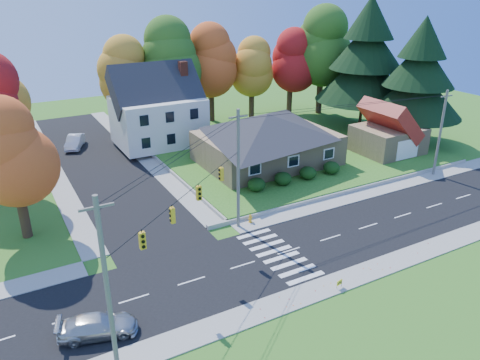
# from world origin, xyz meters

# --- Properties ---
(ground) EXTENTS (120.00, 120.00, 0.00)m
(ground) POSITION_xyz_m (0.00, 0.00, 0.00)
(ground) COLOR #3D7923
(road_main) EXTENTS (90.00, 8.00, 0.02)m
(road_main) POSITION_xyz_m (0.00, 0.00, 0.01)
(road_main) COLOR black
(road_main) RESTS_ON ground
(road_cross) EXTENTS (8.00, 44.00, 0.02)m
(road_cross) POSITION_xyz_m (-8.00, 26.00, 0.01)
(road_cross) COLOR black
(road_cross) RESTS_ON ground
(sidewalk_north) EXTENTS (90.00, 2.00, 0.08)m
(sidewalk_north) POSITION_xyz_m (0.00, 5.00, 0.04)
(sidewalk_north) COLOR #9C9A90
(sidewalk_north) RESTS_ON ground
(sidewalk_south) EXTENTS (90.00, 2.00, 0.08)m
(sidewalk_south) POSITION_xyz_m (0.00, -5.00, 0.04)
(sidewalk_south) COLOR #9C9A90
(sidewalk_south) RESTS_ON ground
(lawn) EXTENTS (30.00, 30.00, 0.50)m
(lawn) POSITION_xyz_m (13.00, 21.00, 0.25)
(lawn) COLOR #3D7923
(lawn) RESTS_ON ground
(ranch_house) EXTENTS (14.60, 10.60, 5.40)m
(ranch_house) POSITION_xyz_m (8.00, 16.00, 3.27)
(ranch_house) COLOR tan
(ranch_house) RESTS_ON lawn
(colonial_house) EXTENTS (10.40, 8.40, 9.60)m
(colonial_house) POSITION_xyz_m (0.04, 28.00, 4.58)
(colonial_house) COLOR silver
(colonial_house) RESTS_ON lawn
(garage) EXTENTS (7.30, 6.30, 4.60)m
(garage) POSITION_xyz_m (22.00, 11.99, 2.84)
(garage) COLOR tan
(garage) RESTS_ON lawn
(hedge_row) EXTENTS (10.70, 1.70, 1.27)m
(hedge_row) POSITION_xyz_m (7.50, 9.80, 1.14)
(hedge_row) COLOR #163A10
(hedge_row) RESTS_ON lawn
(traffic_infrastructure) EXTENTS (38.10, 10.66, 10.00)m
(traffic_infrastructure) POSITION_xyz_m (-0.15, 1.35, 5.15)
(traffic_infrastructure) COLOR #666059
(traffic_infrastructure) RESTS_ON ground
(tree_lot_0) EXTENTS (6.72, 6.72, 12.51)m
(tree_lot_0) POSITION_xyz_m (-2.00, 34.00, 8.31)
(tree_lot_0) COLOR #3F2A19
(tree_lot_0) RESTS_ON lawn
(tree_lot_1) EXTENTS (7.84, 7.84, 14.60)m
(tree_lot_1) POSITION_xyz_m (4.00, 33.00, 9.61)
(tree_lot_1) COLOR #3F2A19
(tree_lot_1) RESTS_ON lawn
(tree_lot_2) EXTENTS (7.28, 7.28, 13.56)m
(tree_lot_2) POSITION_xyz_m (10.00, 34.00, 8.96)
(tree_lot_2) COLOR #3F2A19
(tree_lot_2) RESTS_ON lawn
(tree_lot_3) EXTENTS (6.16, 6.16, 11.47)m
(tree_lot_3) POSITION_xyz_m (16.00, 33.00, 7.65)
(tree_lot_3) COLOR #3F2A19
(tree_lot_3) RESTS_ON lawn
(tree_lot_4) EXTENTS (6.72, 6.72, 12.51)m
(tree_lot_4) POSITION_xyz_m (22.00, 32.00, 8.31)
(tree_lot_4) COLOR #3F2A19
(tree_lot_4) RESTS_ON lawn
(tree_lot_5) EXTENTS (8.40, 8.40, 15.64)m
(tree_lot_5) POSITION_xyz_m (26.00, 30.00, 10.27)
(tree_lot_5) COLOR #3F2A19
(tree_lot_5) RESTS_ON lawn
(conifer_east_a) EXTENTS (12.80, 12.80, 16.96)m
(conifer_east_a) POSITION_xyz_m (27.00, 22.00, 9.39)
(conifer_east_a) COLOR #3F2A19
(conifer_east_a) RESTS_ON lawn
(conifer_east_b) EXTENTS (11.20, 11.20, 14.84)m
(conifer_east_b) POSITION_xyz_m (28.00, 14.00, 8.28)
(conifer_east_b) COLOR #3F2A19
(conifer_east_b) RESTS_ON lawn
(tree_west_0) EXTENTS (6.16, 6.16, 11.47)m
(tree_west_0) POSITION_xyz_m (-17.00, 12.00, 7.15)
(tree_west_0) COLOR #3F2A19
(tree_west_0) RESTS_ON ground
(silver_sedan) EXTENTS (4.81, 2.97, 1.30)m
(silver_sedan) POSITION_xyz_m (-14.77, -2.27, 0.67)
(silver_sedan) COLOR #BABABA
(silver_sedan) RESTS_ON road_main
(white_car) EXTENTS (3.27, 4.93, 1.54)m
(white_car) POSITION_xyz_m (-9.29, 32.54, 0.79)
(white_car) COLOR silver
(white_car) RESTS_ON road_cross
(fire_hydrant) EXTENTS (0.45, 0.35, 0.79)m
(fire_hydrant) POSITION_xyz_m (-0.29, 5.29, 0.38)
(fire_hydrant) COLOR gold
(fire_hydrant) RESTS_ON ground
(yard_sign) EXTENTS (0.52, 0.14, 0.66)m
(yard_sign) POSITION_xyz_m (0.22, -5.53, 0.47)
(yard_sign) COLOR black
(yard_sign) RESTS_ON ground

